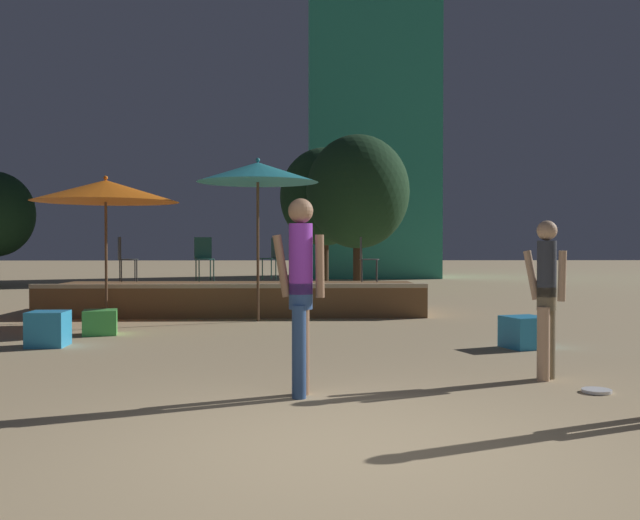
{
  "coord_description": "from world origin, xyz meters",
  "views": [
    {
      "loc": [
        -0.33,
        -4.81,
        1.4
      ],
      "look_at": [
        0.0,
        7.34,
        1.15
      ],
      "focal_mm": 40.0,
      "sensor_mm": 36.0,
      "label": 1
    }
  ],
  "objects_px": {
    "cube_seat_0": "(100,322)",
    "background_tree_1": "(358,192)",
    "cube_seat_1": "(48,329)",
    "person_0": "(547,295)",
    "patio_umbrella_1": "(106,191)",
    "person_1": "(301,287)",
    "cube_seat_2": "(525,332)",
    "bistro_chair_3": "(204,254)",
    "bistro_chair_2": "(365,255)",
    "patio_umbrella_0": "(258,173)",
    "background_tree_2": "(324,197)",
    "frisbee_disc": "(597,391)",
    "bistro_chair_0": "(271,254)",
    "bistro_chair_1": "(124,255)"
  },
  "relations": [
    {
      "from": "cube_seat_2",
      "to": "bistro_chair_1",
      "type": "distance_m",
      "value": 8.27
    },
    {
      "from": "bistro_chair_2",
      "to": "background_tree_1",
      "type": "distance_m",
      "value": 7.65
    },
    {
      "from": "cube_seat_2",
      "to": "background_tree_2",
      "type": "xyz_separation_m",
      "value": [
        -2.26,
        14.02,
        2.78
      ]
    },
    {
      "from": "cube_seat_2",
      "to": "bistro_chair_3",
      "type": "relative_size",
      "value": 0.73
    },
    {
      "from": "patio_umbrella_1",
      "to": "background_tree_2",
      "type": "relative_size",
      "value": 0.58
    },
    {
      "from": "bistro_chair_2",
      "to": "bistro_chair_3",
      "type": "distance_m",
      "value": 3.31
    },
    {
      "from": "bistro_chair_3",
      "to": "background_tree_1",
      "type": "relative_size",
      "value": 0.19
    },
    {
      "from": "cube_seat_2",
      "to": "bistro_chair_0",
      "type": "height_order",
      "value": "bistro_chair_0"
    },
    {
      "from": "cube_seat_0",
      "to": "background_tree_1",
      "type": "height_order",
      "value": "background_tree_1"
    },
    {
      "from": "patio_umbrella_0",
      "to": "cube_seat_2",
      "type": "distance_m",
      "value": 5.76
    },
    {
      "from": "cube_seat_1",
      "to": "cube_seat_2",
      "type": "distance_m",
      "value": 6.55
    },
    {
      "from": "cube_seat_0",
      "to": "bistro_chair_2",
      "type": "distance_m",
      "value": 5.49
    },
    {
      "from": "cube_seat_0",
      "to": "cube_seat_2",
      "type": "relative_size",
      "value": 0.92
    },
    {
      "from": "patio_umbrella_0",
      "to": "person_0",
      "type": "relative_size",
      "value": 1.81
    },
    {
      "from": "cube_seat_2",
      "to": "bistro_chair_0",
      "type": "xyz_separation_m",
      "value": [
        -3.69,
        5.73,
        0.99
      ]
    },
    {
      "from": "person_1",
      "to": "bistro_chair_0",
      "type": "height_order",
      "value": "person_1"
    },
    {
      "from": "person_1",
      "to": "background_tree_1",
      "type": "distance_m",
      "value": 15.36
    },
    {
      "from": "person_1",
      "to": "bistro_chair_0",
      "type": "bearing_deg",
      "value": -165.45
    },
    {
      "from": "bistro_chair_0",
      "to": "frisbee_disc",
      "type": "bearing_deg",
      "value": 1.08
    },
    {
      "from": "person_0",
      "to": "bistro_chair_3",
      "type": "height_order",
      "value": "person_0"
    },
    {
      "from": "cube_seat_1",
      "to": "person_1",
      "type": "distance_m",
      "value": 4.9
    },
    {
      "from": "patio_umbrella_1",
      "to": "bistro_chair_1",
      "type": "distance_m",
      "value": 1.65
    },
    {
      "from": "patio_umbrella_0",
      "to": "bistro_chair_3",
      "type": "bearing_deg",
      "value": 126.78
    },
    {
      "from": "bistro_chair_0",
      "to": "bistro_chair_2",
      "type": "relative_size",
      "value": 1.0
    },
    {
      "from": "person_0",
      "to": "background_tree_1",
      "type": "relative_size",
      "value": 0.35
    },
    {
      "from": "patio_umbrella_1",
      "to": "person_1",
      "type": "xyz_separation_m",
      "value": [
        3.61,
        -6.74,
        -1.38
      ]
    },
    {
      "from": "person_1",
      "to": "cube_seat_0",
      "type": "bearing_deg",
      "value": -135.5
    },
    {
      "from": "bistro_chair_0",
      "to": "person_1",
      "type": "bearing_deg",
      "value": -16.45
    },
    {
      "from": "frisbee_disc",
      "to": "background_tree_1",
      "type": "bearing_deg",
      "value": 94.05
    },
    {
      "from": "cube_seat_0",
      "to": "bistro_chair_0",
      "type": "xyz_separation_m",
      "value": [
        2.5,
        4.12,
        1.01
      ]
    },
    {
      "from": "cube_seat_1",
      "to": "background_tree_2",
      "type": "bearing_deg",
      "value": 72.63
    },
    {
      "from": "person_0",
      "to": "bistro_chair_2",
      "type": "distance_m",
      "value": 7.09
    },
    {
      "from": "cube_seat_2",
      "to": "frisbee_disc",
      "type": "height_order",
      "value": "cube_seat_2"
    },
    {
      "from": "cube_seat_1",
      "to": "background_tree_2",
      "type": "relative_size",
      "value": 0.11
    },
    {
      "from": "person_0",
      "to": "background_tree_2",
      "type": "bearing_deg",
      "value": 45.67
    },
    {
      "from": "cube_seat_1",
      "to": "cube_seat_2",
      "type": "relative_size",
      "value": 0.79
    },
    {
      "from": "bistro_chair_2",
      "to": "patio_umbrella_0",
      "type": "bearing_deg",
      "value": 123.82
    },
    {
      "from": "patio_umbrella_1",
      "to": "person_1",
      "type": "distance_m",
      "value": 7.77
    },
    {
      "from": "patio_umbrella_1",
      "to": "background_tree_1",
      "type": "relative_size",
      "value": 0.56
    },
    {
      "from": "cube_seat_2",
      "to": "bistro_chair_0",
      "type": "bearing_deg",
      "value": 122.76
    },
    {
      "from": "bistro_chair_0",
      "to": "cube_seat_2",
      "type": "bearing_deg",
      "value": 12.14
    },
    {
      "from": "person_0",
      "to": "frisbee_disc",
      "type": "distance_m",
      "value": 1.12
    },
    {
      "from": "patio_umbrella_0",
      "to": "background_tree_2",
      "type": "xyz_separation_m",
      "value": [
        1.58,
        10.52,
        0.27
      ]
    },
    {
      "from": "patio_umbrella_0",
      "to": "patio_umbrella_1",
      "type": "xyz_separation_m",
      "value": [
        -2.83,
        0.23,
        -0.33
      ]
    },
    {
      "from": "patio_umbrella_0",
      "to": "background_tree_1",
      "type": "height_order",
      "value": "background_tree_1"
    },
    {
      "from": "patio_umbrella_1",
      "to": "frisbee_disc",
      "type": "xyz_separation_m",
      "value": [
        6.42,
        -6.65,
        -2.38
      ]
    },
    {
      "from": "cube_seat_1",
      "to": "person_0",
      "type": "height_order",
      "value": "person_0"
    },
    {
      "from": "cube_seat_2",
      "to": "bistro_chair_3",
      "type": "xyz_separation_m",
      "value": [
        -5.04,
        5.11,
        0.99
      ]
    },
    {
      "from": "patio_umbrella_1",
      "to": "cube_seat_1",
      "type": "height_order",
      "value": "patio_umbrella_1"
    },
    {
      "from": "background_tree_1",
      "to": "patio_umbrella_0",
      "type": "bearing_deg",
      "value": -106.33
    }
  ]
}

